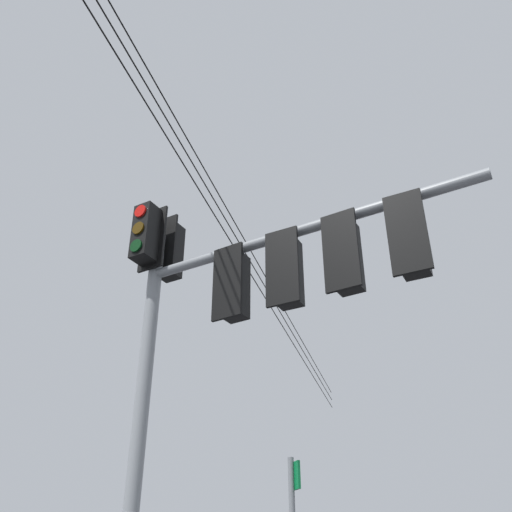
# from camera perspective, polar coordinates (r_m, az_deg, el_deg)

# --- Properties ---
(signal_mast_assembly) EXTENTS (0.96, 4.94, 6.77)m
(signal_mast_assembly) POSITION_cam_1_polar(r_m,az_deg,el_deg) (7.45, -2.64, -4.69)
(signal_mast_assembly) COLOR gray
(signal_mast_assembly) RESTS_ON ground
(overhead_wire_span) EXTENTS (31.51, 7.74, 1.10)m
(overhead_wire_span) POSITION_cam_1_polar(r_m,az_deg,el_deg) (11.27, -5.57, 7.88)
(overhead_wire_span) COLOR black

